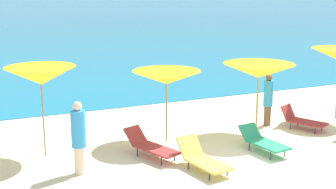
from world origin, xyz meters
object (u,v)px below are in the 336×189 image
Objects in this scene: beachgoer_2 at (268,98)px; umbrella_2 at (41,76)px; lounge_chair_5 at (263,141)px; umbrella_4 at (259,71)px; lounge_chair_1 at (151,145)px; umbrella_3 at (166,78)px; lounge_chair_6 at (202,158)px; beachgoer_1 at (79,136)px; lounge_chair_0 at (302,120)px.

umbrella_2 is at bearing -179.51° from beachgoer_2.
umbrella_2 is at bearing 150.75° from lounge_chair_5.
lounge_chair_1 is (-3.61, -0.53, -1.59)m from umbrella_4.
umbrella_4 is at bearing -143.52° from beachgoer_2.
beachgoer_2 is (3.50, 0.08, -0.95)m from umbrella_3.
umbrella_3 is (3.36, -0.19, -0.28)m from umbrella_2.
lounge_chair_6 reaches higher than lounge_chair_5.
beachgoer_1 reaches higher than lounge_chair_5.
umbrella_4 reaches higher than lounge_chair_1.
umbrella_2 reaches higher than lounge_chair_0.
lounge_chair_1 reaches higher than lounge_chair_5.
lounge_chair_0 is at bearing -8.65° from umbrella_3.
umbrella_3 reaches higher than beachgoer_2.
umbrella_3 is at bearing 27.89° from lounge_chair_1.
umbrella_2 reaches higher than lounge_chair_6.
umbrella_2 is 2.04m from beachgoer_1.
umbrella_3 reaches higher than beachgoer_1.
umbrella_4 reaches higher than lounge_chair_5.
beachgoer_2 is (0.79, 0.56, -1.02)m from umbrella_4.
umbrella_3 reaches higher than lounge_chair_5.
lounge_chair_1 is 2.99m from lounge_chair_5.
lounge_chair_0 is (7.63, -0.84, -1.82)m from umbrella_2.
lounge_chair_6 is at bearing 175.98° from lounge_chair_0.
lounge_chair_0 is 7.17m from beachgoer_1.
lounge_chair_0 is 5.18m from lounge_chair_1.
umbrella_2 is 1.46× the size of lounge_chair_6.
lounge_chair_6 is (3.27, -2.52, -1.82)m from umbrella_2.
beachgoer_1 is (-7.10, -0.73, 0.64)m from lounge_chair_0.
umbrella_3 is at bearing -177.33° from beachgoer_2.
beachgoer_2 is (3.59, 2.41, 0.59)m from lounge_chair_6.
umbrella_2 reaches higher than umbrella_4.
lounge_chair_5 is at bearing -43.77° from umbrella_3.
beachgoer_1 is (-5.54, -0.90, -0.97)m from umbrella_4.
lounge_chair_1 is at bearing -171.61° from umbrella_4.
lounge_chair_1 is 1.09× the size of lounge_chair_6.
umbrella_3 is 1.31× the size of lounge_chair_6.
umbrella_3 is 1.21× the size of lounge_chair_1.
beachgoer_2 is at bearing 35.08° from umbrella_4.
lounge_chair_1 is 1.13× the size of lounge_chair_5.
lounge_chair_0 is 1.21m from beachgoer_2.
beachgoer_1 is at bearing 170.29° from lounge_chair_1.
beachgoer_1 is 1.06× the size of beachgoer_2.
lounge_chair_6 is at bearing -144.76° from beachgoer_2.
umbrella_3 is 1.21× the size of beachgoer_1.
umbrella_3 reaches higher than lounge_chair_0.
lounge_chair_5 is at bearing 2.52° from lounge_chair_6.
lounge_chair_0 is at bearing -16.58° from lounge_chair_1.
lounge_chair_5 is (5.32, -2.07, -1.81)m from umbrella_2.
lounge_chair_6 is at bearing -92.22° from umbrella_3.
beachgoer_2 is at bearing 43.76° from lounge_chair_5.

